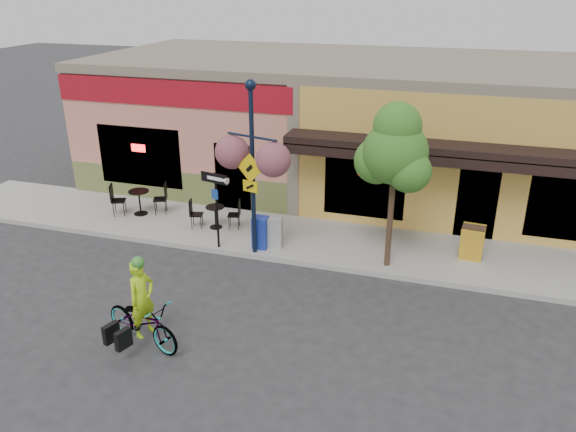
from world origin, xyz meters
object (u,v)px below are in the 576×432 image
at_px(newspaper_box_blue, 261,232).
at_px(street_tree, 393,187).
at_px(bicycle, 143,322).
at_px(cyclist_rider, 143,309).
at_px(newspaper_box_grey, 275,232).
at_px(lamp_post, 253,171).
at_px(one_way_sign, 217,211).
at_px(building, 353,122).

height_order(newspaper_box_blue, street_tree, street_tree).
xyz_separation_m(bicycle, newspaper_box_blue, (0.89, 4.70, 0.08)).
relative_size(cyclist_rider, newspaper_box_grey, 1.93).
bearing_deg(newspaper_box_grey, lamp_post, -138.81).
bearing_deg(street_tree, lamp_post, -175.14).
distance_m(newspaper_box_blue, newspaper_box_grey, 0.40).
height_order(one_way_sign, street_tree, street_tree).
xyz_separation_m(building, cyclist_rider, (-2.04, -11.23, -1.42)).
height_order(building, one_way_sign, building).
height_order(newspaper_box_blue, newspaper_box_grey, newspaper_box_blue).
distance_m(bicycle, street_tree, 6.66).
bearing_deg(lamp_post, newspaper_box_grey, 64.37).
bearing_deg(lamp_post, street_tree, 19.48).
distance_m(cyclist_rider, lamp_post, 4.75).
relative_size(one_way_sign, newspaper_box_blue, 2.40).
xyz_separation_m(cyclist_rider, lamp_post, (0.77, 4.39, 1.64)).
bearing_deg(newspaper_box_blue, lamp_post, -101.51).
relative_size(bicycle, newspaper_box_blue, 2.19).
bearing_deg(lamp_post, one_way_sign, -164.62).
bearing_deg(one_way_sign, bicycle, -74.40).
bearing_deg(building, newspaper_box_grey, -97.64).
bearing_deg(newspaper_box_grey, bicycle, -112.83).
bearing_deg(building, lamp_post, -100.53).
height_order(one_way_sign, newspaper_box_grey, one_way_sign).
bearing_deg(newspaper_box_blue, street_tree, 0.82).
distance_m(lamp_post, newspaper_box_grey, 2.00).
height_order(bicycle, street_tree, street_tree).
bearing_deg(newspaper_box_blue, bicycle, -99.86).
bearing_deg(newspaper_box_grey, newspaper_box_blue, -160.21).
xyz_separation_m(building, bicycle, (-2.09, -11.23, -1.73)).
height_order(lamp_post, newspaper_box_blue, lamp_post).
relative_size(building, street_tree, 4.23).
xyz_separation_m(building, lamp_post, (-1.27, -6.84, 0.23)).
xyz_separation_m(cyclist_rider, newspaper_box_grey, (1.19, 4.89, -0.25)).
height_order(building, lamp_post, lamp_post).
xyz_separation_m(bicycle, one_way_sign, (-0.23, 4.38, 0.71)).
distance_m(newspaper_box_grey, street_tree, 3.58).
bearing_deg(bicycle, cyclist_rider, -72.65).
height_order(cyclist_rider, one_way_sign, one_way_sign).
xyz_separation_m(lamp_post, one_way_sign, (-1.06, -0.01, -1.24)).
bearing_deg(bicycle, one_way_sign, 20.39).
distance_m(bicycle, cyclist_rider, 0.32).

